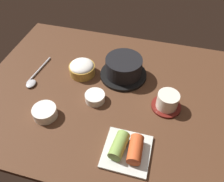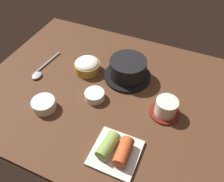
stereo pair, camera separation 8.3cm
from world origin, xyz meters
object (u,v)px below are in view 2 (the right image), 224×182
Objects in this scene: rice_bowl at (87,65)px; banchan_cup_center at (95,95)px; spoon at (40,71)px; tea_cup_with_saucer at (166,108)px; kimchi_plate at (116,150)px; stone_pot at (128,69)px; side_bowl_near at (44,104)px.

rice_bowl is 1.43× the size of banchan_cup_center.
rice_bowl is 19.82cm from spoon.
tea_cup_with_saucer is (35.32, -9.05, 0.18)cm from rice_bowl.
tea_cup_with_saucer is at bearing 65.19° from kimchi_plate.
kimchi_plate reaches higher than banchan_cup_center.
stone_pot is at bearing 19.12° from spoon.
kimchi_plate is at bearing -11.77° from side_bowl_near.
stone_pot is at bearing 10.56° from rice_bowl.
kimchi_plate is (15.95, -17.66, 0.38)cm from banchan_cup_center.
stone_pot is 22.32cm from tea_cup_with_saucer.
stone_pot is at bearing 146.99° from tea_cup_with_saucer.
banchan_cup_center is at bearing -114.22° from stone_pot.
stone_pot is 1.32× the size of kimchi_plate.
tea_cup_with_saucer is 53.00cm from spoon.
spoon is at bearing 172.02° from banchan_cup_center.
rice_bowl is 0.74× the size of kimchi_plate.
rice_bowl is 1.26× the size of side_bowl_near.
stone_pot reaches higher than rice_bowl.
tea_cup_with_saucer is 1.44× the size of banchan_cup_center.
kimchi_plate is (8.89, -33.35, -2.07)cm from stone_pot.
banchan_cup_center is (-25.75, -3.54, -1.42)cm from tea_cup_with_saucer.
banchan_cup_center is at bearing 132.08° from kimchi_plate.
kimchi_plate is 1.72× the size of side_bowl_near.
rice_bowl is at bearing 130.15° from kimchi_plate.
tea_cup_with_saucer reaches higher than side_bowl_near.
kimchi_plate is 31.07cm from side_bowl_near.
spoon is at bearing 179.71° from tea_cup_with_saucer.
stone_pot is 36.41cm from spoon.
kimchi_plate is at bearing -114.81° from tea_cup_with_saucer.
side_bowl_near reaches higher than spoon.
spoon is (-12.71, 15.14, -1.40)cm from side_bowl_near.
side_bowl_near is at bearing -49.97° from spoon.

